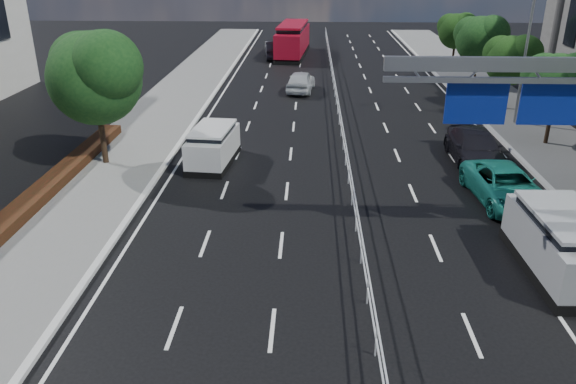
{
  "coord_description": "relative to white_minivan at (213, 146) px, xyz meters",
  "views": [
    {
      "loc": [
        -1.83,
        -8.02,
        9.88
      ],
      "look_at": [
        -2.52,
        9.33,
        2.4
      ],
      "focal_mm": 35.0,
      "sensor_mm": 36.0,
      "label": 1
    }
  ],
  "objects": [
    {
      "name": "median_fence",
      "position": [
        6.64,
        4.04,
        -0.4
      ],
      "size": [
        0.05,
        85.0,
        1.02
      ],
      "color": "silver",
      "rests_on": "ground"
    },
    {
      "name": "streetlight_far",
      "position": [
        17.14,
        7.54,
        4.29
      ],
      "size": [
        2.78,
        2.4,
        9.0
      ],
      "color": "gray",
      "rests_on": "ground"
    },
    {
      "name": "near_tree_back",
      "position": [
        -5.3,
        -0.49,
        3.69
      ],
      "size": [
        4.84,
        4.51,
        6.69
      ],
      "color": "black",
      "rests_on": "ground"
    },
    {
      "name": "far_tree_e",
      "position": [
        17.88,
        3.52,
        2.63
      ],
      "size": [
        3.63,
        3.38,
        5.13
      ],
      "color": "black",
      "rests_on": "ground"
    },
    {
      "name": "far_tree_f",
      "position": [
        17.88,
        11.02,
        2.57
      ],
      "size": [
        3.52,
        3.28,
        5.02
      ],
      "color": "black",
      "rests_on": "ground"
    },
    {
      "name": "far_tree_g",
      "position": [
        17.89,
        18.51,
        2.83
      ],
      "size": [
        3.96,
        3.69,
        5.45
      ],
      "color": "black",
      "rests_on": "ground"
    },
    {
      "name": "far_tree_h",
      "position": [
        17.88,
        26.02,
        2.5
      ],
      "size": [
        3.41,
        3.18,
        4.91
      ],
      "color": "black",
      "rests_on": "ground"
    },
    {
      "name": "white_minivan",
      "position": [
        0.0,
        0.0,
        0.0
      ],
      "size": [
        2.27,
        4.48,
        1.88
      ],
      "rotation": [
        0.0,
        0.0,
        -0.09
      ],
      "color": "black",
      "rests_on": "ground"
    },
    {
      "name": "red_bus",
      "position": [
        2.97,
        31.84,
        0.74
      ],
      "size": [
        3.4,
        10.85,
        3.19
      ],
      "rotation": [
        0.0,
        0.0,
        -0.08
      ],
      "color": "black",
      "rests_on": "ground"
    },
    {
      "name": "near_car_silver",
      "position": [
        4.09,
        15.9,
        -0.14
      ],
      "size": [
        2.37,
        4.78,
        1.57
      ],
      "primitive_type": "imported",
      "rotation": [
        0.0,
        0.0,
        3.03
      ],
      "color": "silver",
      "rests_on": "ground"
    },
    {
      "name": "near_car_dark",
      "position": [
        1.21,
        30.13,
        -0.07
      ],
      "size": [
        2.47,
        5.36,
        1.7
      ],
      "primitive_type": "imported",
      "rotation": [
        0.0,
        0.0,
        3.28
      ],
      "color": "black",
      "rests_on": "ground"
    },
    {
      "name": "silver_minivan",
      "position": [
        13.15,
        -9.93,
        0.13
      ],
      "size": [
        2.28,
        5.17,
        2.13
      ],
      "rotation": [
        0.0,
        0.0,
        0.02
      ],
      "color": "black",
      "rests_on": "ground"
    },
    {
      "name": "parked_car_teal",
      "position": [
        13.14,
        -4.3,
        -0.18
      ],
      "size": [
        2.9,
        5.52,
        1.48
      ],
      "primitive_type": "imported",
      "rotation": [
        0.0,
        0.0,
        0.08
      ],
      "color": "#1B7A6D",
      "rests_on": "ground"
    },
    {
      "name": "parked_car_dark",
      "position": [
        13.14,
        0.54,
        -0.11
      ],
      "size": [
        2.3,
        5.6,
        1.62
      ],
      "primitive_type": "imported",
      "rotation": [
        0.0,
        0.0,
        -0.01
      ],
      "color": "black",
      "rests_on": "ground"
    }
  ]
}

